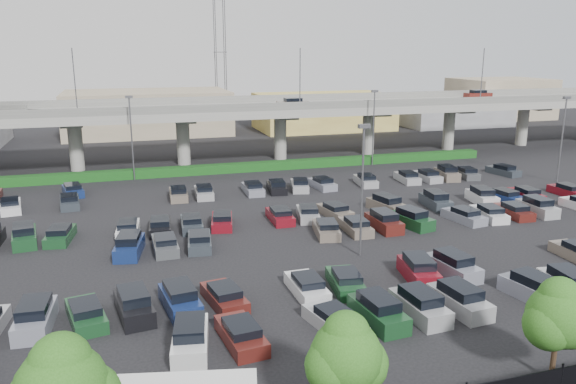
{
  "coord_description": "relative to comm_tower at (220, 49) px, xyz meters",
  "views": [
    {
      "loc": [
        -17.32,
        -45.91,
        15.7
      ],
      "look_at": [
        -1.86,
        5.33,
        2.0
      ],
      "focal_mm": 35.0,
      "sensor_mm": 36.0,
      "label": 1
    }
  ],
  "objects": [
    {
      "name": "overpass",
      "position": [
        -4.25,
        -42.01,
        -8.64
      ],
      "size": [
        150.0,
        13.0,
        15.8
      ],
      "color": "gray",
      "rests_on": "ground"
    },
    {
      "name": "light_poles",
      "position": [
        -8.12,
        -72.0,
        -9.37
      ],
      "size": [
        66.9,
        48.38,
        10.3
      ],
      "color": "#505056",
      "rests_on": "ground"
    },
    {
      "name": "comm_tower",
      "position": [
        0.0,
        0.0,
        0.0
      ],
      "size": [
        2.4,
        2.4,
        30.0
      ],
      "color": "#505056",
      "rests_on": "ground"
    },
    {
      "name": "parked_cars",
      "position": [
        -3.99,
        -78.38,
        -14.99
      ],
      "size": [
        63.02,
        41.68,
        1.67
      ],
      "color": "gray",
      "rests_on": "ground"
    },
    {
      "name": "hedge",
      "position": [
        -4.0,
        -49.0,
        -15.06
      ],
      "size": [
        66.0,
        1.6,
        1.1
      ],
      "primitive_type": "cube",
      "color": "#134314",
      "rests_on": "ground"
    },
    {
      "name": "ground",
      "position": [
        -4.0,
        -74.0,
        -15.61
      ],
      "size": [
        280.0,
        280.0,
        0.0
      ],
      "primitive_type": "plane",
      "color": "black"
    },
    {
      "name": "tree_row",
      "position": [
        -3.3,
        -100.53,
        -12.09
      ],
      "size": [
        65.07,
        3.66,
        5.94
      ],
      "color": "#332316",
      "rests_on": "ground"
    },
    {
      "name": "distant_buildings",
      "position": [
        8.38,
        -12.19,
        -11.87
      ],
      "size": [
        138.0,
        24.0,
        9.0
      ],
      "color": "slate",
      "rests_on": "ground"
    }
  ]
}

